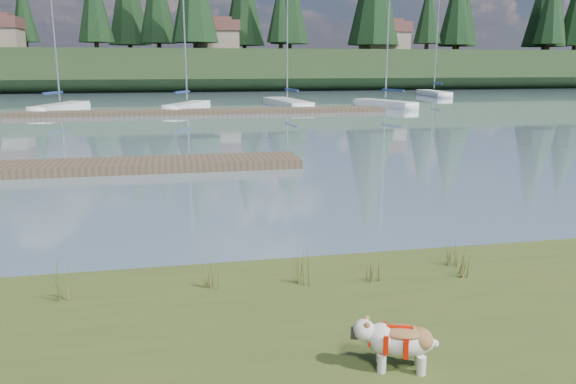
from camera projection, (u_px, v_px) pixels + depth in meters
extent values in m
plane|color=#7E99A9|center=(176.00, 114.00, 39.00)|extent=(200.00, 200.00, 0.00)
cube|color=black|center=(173.00, 70.00, 79.52)|extent=(200.00, 20.00, 5.00)
cylinder|color=silver|center=(382.00, 363.00, 5.73)|extent=(0.10, 0.10, 0.20)
cylinder|color=silver|center=(381.00, 353.00, 5.92)|extent=(0.10, 0.10, 0.20)
cylinder|color=silver|center=(421.00, 365.00, 5.69)|extent=(0.10, 0.10, 0.20)
cylinder|color=silver|center=(419.00, 356.00, 5.88)|extent=(0.10, 0.10, 0.20)
ellipsoid|color=silver|center=(402.00, 341.00, 5.76)|extent=(0.72, 0.51, 0.31)
ellipsoid|color=olive|center=(403.00, 332.00, 5.74)|extent=(0.53, 0.43, 0.11)
ellipsoid|color=silver|center=(364.00, 330.00, 5.78)|extent=(0.29, 0.30, 0.23)
cube|color=black|center=(354.00, 333.00, 5.80)|extent=(0.10, 0.13, 0.09)
cube|color=#4C3D2C|center=(55.00, 168.00, 18.13)|extent=(16.00, 2.00, 0.30)
cube|color=#4C3D2C|center=(205.00, 112.00, 39.35)|extent=(26.00, 2.20, 0.30)
cube|color=white|center=(61.00, 108.00, 41.16)|extent=(3.35, 6.69, 0.70)
ellipsoid|color=white|center=(81.00, 105.00, 44.34)|extent=(1.89, 2.13, 0.70)
cylinder|color=silver|center=(53.00, 28.00, 39.89)|extent=(0.12, 0.12, 10.23)
cube|color=navy|center=(53.00, 93.00, 40.03)|extent=(0.96, 2.55, 0.20)
cube|color=white|center=(187.00, 107.00, 42.27)|extent=(3.73, 5.92, 0.70)
ellipsoid|color=white|center=(202.00, 105.00, 45.07)|extent=(1.85, 2.01, 0.70)
cylinder|color=silver|center=(185.00, 35.00, 41.10)|extent=(0.12, 0.12, 9.30)
cube|color=navy|center=(182.00, 92.00, 41.24)|extent=(1.18, 2.21, 0.20)
cube|color=white|center=(287.00, 104.00, 45.85)|extent=(2.70, 8.28, 0.70)
ellipsoid|color=white|center=(273.00, 101.00, 49.63)|extent=(2.00, 2.39, 0.70)
cylinder|color=silver|center=(287.00, 17.00, 44.32)|extent=(0.12, 0.12, 12.50)
cube|color=navy|center=(291.00, 90.00, 44.56)|extent=(0.54, 3.24, 0.20)
cube|color=white|center=(385.00, 105.00, 44.98)|extent=(3.39, 6.31, 0.70)
ellipsoid|color=white|center=(361.00, 102.00, 47.57)|extent=(1.84, 2.04, 0.70)
cylinder|color=silver|center=(388.00, 36.00, 43.79)|extent=(0.12, 0.12, 9.55)
cube|color=navy|center=(393.00, 90.00, 44.01)|extent=(1.01, 2.39, 0.20)
cube|color=white|center=(434.00, 94.00, 60.72)|extent=(2.32, 7.12, 0.70)
ellipsoid|color=white|center=(423.00, 92.00, 64.11)|extent=(1.72, 2.06, 0.70)
cylinder|color=silver|center=(437.00, 39.00, 59.43)|extent=(0.12, 0.12, 10.42)
cube|color=navy|center=(437.00, 83.00, 59.54)|extent=(0.49, 2.78, 0.20)
cone|color=#475B23|center=(207.00, 271.00, 7.84)|extent=(0.03, 0.03, 0.52)
cone|color=brown|center=(216.00, 276.00, 7.81)|extent=(0.03, 0.03, 0.41)
cone|color=#475B23|center=(211.00, 268.00, 7.88)|extent=(0.03, 0.03, 0.57)
cone|color=brown|center=(218.00, 276.00, 7.86)|extent=(0.03, 0.03, 0.36)
cone|color=#475B23|center=(209.00, 274.00, 7.78)|extent=(0.03, 0.03, 0.47)
cone|color=#475B23|center=(299.00, 266.00, 8.00)|extent=(0.03, 0.03, 0.52)
cone|color=brown|center=(307.00, 271.00, 7.97)|extent=(0.03, 0.03, 0.42)
cone|color=#475B23|center=(302.00, 264.00, 8.04)|extent=(0.03, 0.03, 0.58)
cone|color=brown|center=(309.00, 272.00, 8.02)|extent=(0.03, 0.03, 0.37)
cone|color=#475B23|center=(301.00, 270.00, 7.94)|extent=(0.03, 0.03, 0.47)
cone|color=#475B23|center=(458.00, 260.00, 8.30)|extent=(0.03, 0.03, 0.49)
cone|color=brown|center=(467.00, 265.00, 8.27)|extent=(0.03, 0.03, 0.39)
cone|color=#475B23|center=(461.00, 258.00, 8.34)|extent=(0.03, 0.03, 0.54)
cone|color=brown|center=(467.00, 265.00, 8.32)|extent=(0.03, 0.03, 0.34)
cone|color=#475B23|center=(462.00, 264.00, 8.24)|extent=(0.03, 0.03, 0.44)
cone|color=#475B23|center=(59.00, 279.00, 7.48)|extent=(0.03, 0.03, 0.56)
cone|color=brown|center=(67.00, 285.00, 7.45)|extent=(0.03, 0.03, 0.44)
cone|color=#475B23|center=(64.00, 276.00, 7.52)|extent=(0.03, 0.03, 0.61)
cone|color=brown|center=(70.00, 285.00, 7.50)|extent=(0.03, 0.03, 0.39)
cone|color=#475B23|center=(59.00, 283.00, 7.42)|extent=(0.03, 0.03, 0.50)
cone|color=#475B23|center=(367.00, 267.00, 8.15)|extent=(0.03, 0.03, 0.41)
cone|color=brown|center=(376.00, 271.00, 8.11)|extent=(0.03, 0.03, 0.32)
cone|color=#475B23|center=(371.00, 265.00, 8.19)|extent=(0.03, 0.03, 0.45)
cone|color=brown|center=(377.00, 271.00, 8.16)|extent=(0.03, 0.03, 0.28)
cone|color=#475B23|center=(370.00, 270.00, 8.08)|extent=(0.03, 0.03, 0.37)
cone|color=#475B23|center=(448.00, 251.00, 8.73)|extent=(0.03, 0.03, 0.48)
cone|color=brown|center=(456.00, 255.00, 8.69)|extent=(0.03, 0.03, 0.38)
cone|color=#475B23|center=(451.00, 249.00, 8.76)|extent=(0.03, 0.03, 0.52)
cone|color=brown|center=(457.00, 256.00, 8.74)|extent=(0.03, 0.03, 0.33)
cone|color=#475B23|center=(451.00, 254.00, 8.66)|extent=(0.03, 0.03, 0.43)
cube|color=#33281C|center=(191.00, 284.00, 8.79)|extent=(60.00, 0.50, 0.14)
cylinder|color=#382619|center=(97.00, 45.00, 75.87)|extent=(0.60, 0.60, 1.80)
cone|color=black|center=(93.00, 0.00, 74.56)|extent=(4.84, 4.84, 11.00)
cylinder|color=#382619|center=(196.00, 44.00, 72.65)|extent=(0.60, 0.60, 1.80)
cylinder|color=#382619|center=(281.00, 46.00, 78.79)|extent=(0.60, 0.60, 1.80)
cone|color=black|center=(281.00, 9.00, 77.68)|extent=(3.96, 3.96, 9.00)
cylinder|color=#382619|center=(373.00, 46.00, 79.39)|extent=(0.60, 0.60, 1.80)
cylinder|color=#382619|center=(454.00, 47.00, 84.97)|extent=(0.60, 0.60, 1.80)
cone|color=black|center=(457.00, 3.00, 83.56)|extent=(5.28, 5.28, 12.00)
cylinder|color=#382619|center=(548.00, 47.00, 83.66)|extent=(0.60, 0.60, 1.80)
cone|color=black|center=(552.00, 7.00, 82.40)|extent=(4.62, 4.62, 10.50)
cube|color=gray|center=(216.00, 42.00, 77.89)|extent=(6.00, 5.00, 2.80)
cube|color=brown|center=(215.00, 26.00, 77.42)|extent=(6.30, 5.30, 1.40)
cube|color=brown|center=(215.00, 20.00, 77.25)|extent=(4.20, 3.60, 0.70)
cube|color=gray|center=(384.00, 42.00, 80.62)|extent=(6.00, 5.00, 2.80)
cube|color=brown|center=(385.00, 27.00, 80.15)|extent=(6.30, 5.30, 1.40)
cube|color=brown|center=(385.00, 21.00, 79.98)|extent=(4.20, 3.60, 0.70)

